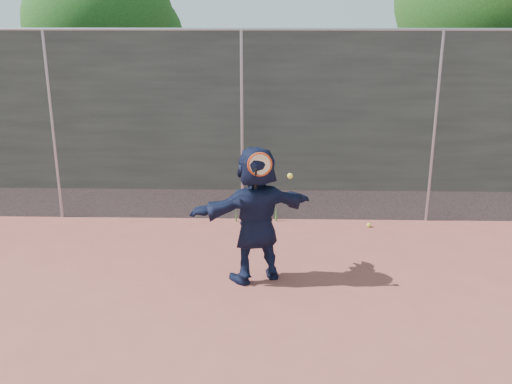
{
  "coord_description": "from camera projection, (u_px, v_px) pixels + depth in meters",
  "views": [
    {
      "loc": [
        0.46,
        -5.33,
        3.21
      ],
      "look_at": [
        0.28,
        1.28,
        1.15
      ],
      "focal_mm": 40.0,
      "sensor_mm": 36.0,
      "label": 1
    }
  ],
  "objects": [
    {
      "name": "ground",
      "position": [
        226.0,
        331.0,
        6.05
      ],
      "size": [
        80.0,
        80.0,
        0.0
      ],
      "primitive_type": "plane",
      "color": "#9E4C42",
      "rests_on": "ground"
    },
    {
      "name": "player",
      "position": [
        256.0,
        214.0,
        7.01
      ],
      "size": [
        1.67,
        1.13,
        1.73
      ],
      "primitive_type": "imported",
      "rotation": [
        0.0,
        0.0,
        3.57
      ],
      "color": "#141A37",
      "rests_on": "ground"
    },
    {
      "name": "ball_ground",
      "position": [
        369.0,
        225.0,
        9.0
      ],
      "size": [
        0.07,
        0.07,
        0.07
      ],
      "primitive_type": "sphere",
      "color": "yellow",
      "rests_on": "ground"
    },
    {
      "name": "fence",
      "position": [
        242.0,
        123.0,
        8.92
      ],
      "size": [
        20.0,
        0.06,
        3.03
      ],
      "color": "#38423D",
      "rests_on": "ground"
    },
    {
      "name": "swing_action",
      "position": [
        263.0,
        167.0,
        6.62
      ],
      "size": [
        0.53,
        0.13,
        0.51
      ],
      "color": "#C03812",
      "rests_on": "ground"
    },
    {
      "name": "tree_left",
      "position": [
        109.0,
        29.0,
        11.51
      ],
      "size": [
        3.15,
        3.0,
        4.53
      ],
      "color": "#382314",
      "rests_on": "ground"
    },
    {
      "name": "weed_clump",
      "position": [
        260.0,
        213.0,
        9.24
      ],
      "size": [
        0.68,
        0.07,
        0.3
      ],
      "color": "#387226",
      "rests_on": "ground"
    }
  ]
}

